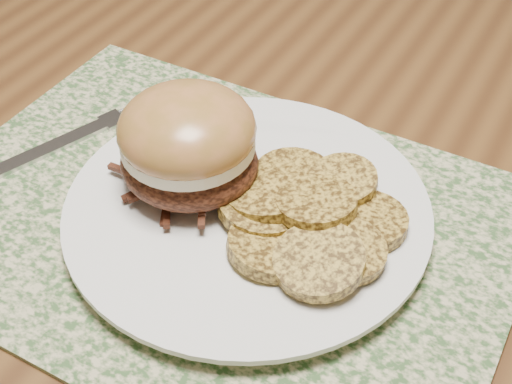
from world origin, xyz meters
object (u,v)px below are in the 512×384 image
dining_table (204,83)px  pork_sandwich (188,144)px  dinner_plate (247,212)px  fork (67,141)px

dining_table → pork_sandwich: size_ratio=13.85×
dining_table → dinner_plate: (0.20, -0.24, 0.09)m
pork_sandwich → fork: pork_sandwich is taller
dinner_plate → fork: bearing=178.0°
dinner_plate → fork: dinner_plate is taller
dinner_plate → fork: (-0.18, 0.01, -0.01)m
dining_table → fork: (0.01, -0.24, 0.09)m
dining_table → fork: 0.25m
dining_table → pork_sandwich: bearing=-59.0°
dinner_plate → pork_sandwich: size_ratio=2.40×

